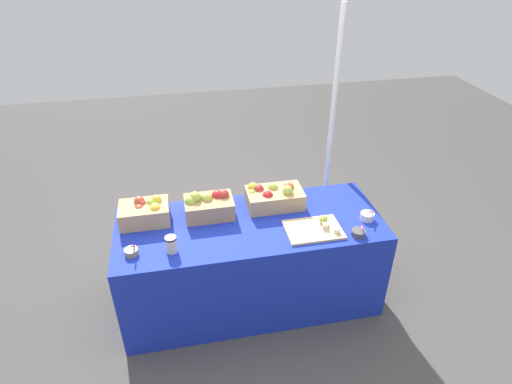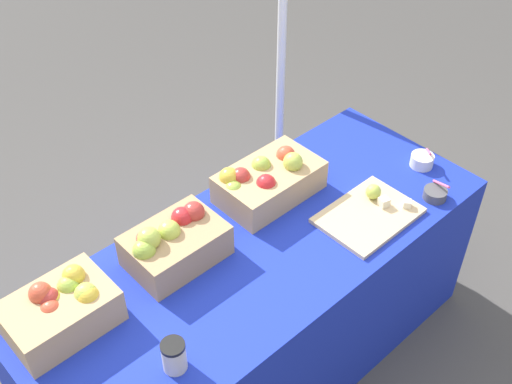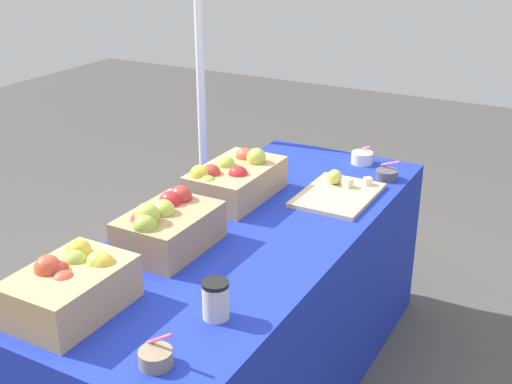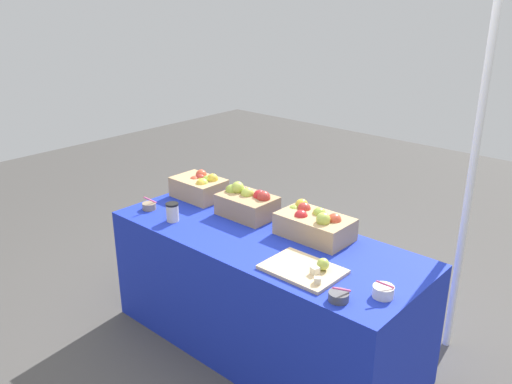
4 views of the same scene
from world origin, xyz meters
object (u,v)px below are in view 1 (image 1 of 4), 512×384
Objects in this scene: tent_pole at (331,132)px; sample_bowl_mid at (367,216)px; coffee_cup at (171,244)px; apple_crate_middle at (208,205)px; apple_crate_left at (145,211)px; apple_crate_right at (273,197)px; cutting_board_front at (315,228)px; sample_bowl_near at (359,233)px; sample_bowl_far at (131,252)px.

sample_bowl_mid is at bearing -91.09° from tent_pole.
sample_bowl_mid is 1.39m from coffee_cup.
sample_bowl_mid is (1.11, -0.28, -0.05)m from apple_crate_middle.
apple_crate_right reaches higher than apple_crate_left.
apple_crate_right is 0.42m from cutting_board_front.
sample_bowl_near is 0.90× the size of coffee_cup.
sample_bowl_far is 0.26m from coffee_cup.
sample_bowl_near is (0.98, -0.45, -0.06)m from apple_crate_middle.
apple_crate_right is 4.05× the size of sample_bowl_far.
apple_crate_right is at bearing 27.18° from coffee_cup.
coffee_cup reaches higher than sample_bowl_far.
apple_crate_left is 0.90× the size of cutting_board_front.
sample_bowl_near reaches higher than cutting_board_front.
apple_crate_left is at bearing -159.46° from tent_pole.
cutting_board_front is (0.70, -0.33, -0.07)m from apple_crate_middle.
sample_bowl_mid is (0.41, 0.05, 0.01)m from cutting_board_front.
tent_pole is at bearing 81.82° from sample_bowl_near.
apple_crate_middle is 3.52× the size of sample_bowl_mid.
apple_crate_left is 0.94m from apple_crate_right.
apple_crate_left is 1.69m from tent_pole.
apple_crate_left is at bearing 162.20° from sample_bowl_near.
apple_crate_middle is 0.64m from sample_bowl_far.
sample_bowl_near is at bearing -3.62° from coffee_cup.
apple_crate_right is at bearing 1.10° from apple_crate_left.
apple_crate_middle is at bearing -152.02° from tent_pole.
apple_crate_middle is 1.08m from sample_bowl_near.
apple_crate_left is 1.50m from sample_bowl_near.
apple_crate_right is at bearing 135.68° from sample_bowl_near.
sample_bowl_near is at bearing -129.34° from sample_bowl_mid.
apple_crate_left reaches higher than sample_bowl_far.
tent_pole is at bearing 65.58° from cutting_board_front.
tent_pole reaches higher than cutting_board_front.
tent_pole is (0.42, 0.93, 0.28)m from cutting_board_front.
apple_crate_left is at bearing 113.81° from coffee_cup.
sample_bowl_mid reaches higher than cutting_board_front.
coffee_cup is at bearing -66.19° from apple_crate_left.
sample_bowl_far reaches higher than sample_bowl_mid.
apple_crate_middle reaches higher than sample_bowl_near.
coffee_cup is at bearing -178.03° from cutting_board_front.
tent_pole is (1.66, 0.95, 0.27)m from sample_bowl_far.
apple_crate_right is at bearing 153.27° from sample_bowl_mid.
cutting_board_front is at bearing -25.41° from apple_crate_middle.
tent_pole reaches higher than apple_crate_right.
apple_crate_middle is 0.90× the size of cutting_board_front.
coffee_cup is at bearing 176.38° from sample_bowl_near.
tent_pole reaches higher than coffee_cup.
sample_bowl_mid reaches higher than sample_bowl_near.
apple_crate_middle is at bearing -176.82° from apple_crate_right.
sample_bowl_near is (1.42, -0.46, -0.06)m from apple_crate_left.
sample_bowl_near is 1.52m from sample_bowl_far.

